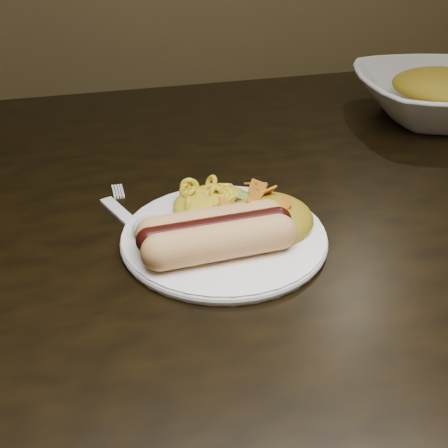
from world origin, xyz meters
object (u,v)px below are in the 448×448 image
object	(u,v)px
table	(233,241)
plate	(224,236)
serving_bowl	(445,97)
fork	(124,216)

from	to	relation	value
table	plate	world-z (taller)	plate
serving_bowl	fork	bearing A→B (deg)	-161.26
table	fork	bearing A→B (deg)	-161.00
table	fork	xyz separation A→B (m)	(-0.15, -0.05, 0.09)
plate	fork	size ratio (longest dim) A/B	1.62
plate	serving_bowl	xyz separation A→B (m)	(0.47, 0.27, 0.03)
plate	serving_bowl	world-z (taller)	serving_bowl
table	fork	size ratio (longest dim) A/B	11.82
serving_bowl	plate	bearing A→B (deg)	-149.73
table	serving_bowl	bearing A→B (deg)	18.64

